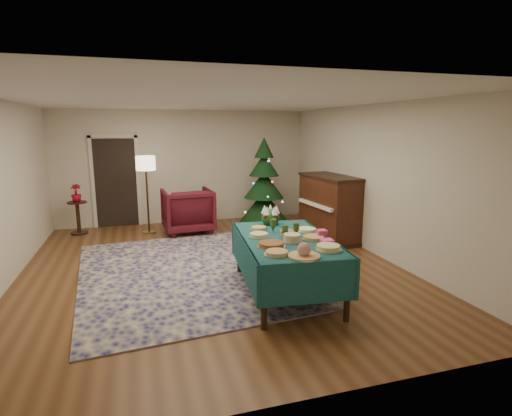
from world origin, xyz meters
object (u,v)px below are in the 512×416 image
object	(u,v)px
gift_box	(322,234)
potted_plant	(76,197)
armchair	(188,208)
piano	(330,208)
floor_lamp	(146,168)
buffet_table	(286,249)
christmas_tree	(264,187)
side_table	(78,218)

from	to	relation	value
gift_box	potted_plant	distance (m)	5.75
armchair	potted_plant	bearing A→B (deg)	-16.26
potted_plant	piano	xyz separation A→B (m)	(5.06, -1.95, -0.17)
gift_box	piano	world-z (taller)	piano
floor_lamp	buffet_table	bearing A→B (deg)	-66.74
gift_box	armchair	xyz separation A→B (m)	(-1.34, 3.92, -0.32)
christmas_tree	piano	size ratio (longest dim) A/B	1.30
gift_box	christmas_tree	distance (m)	4.05
floor_lamp	piano	size ratio (longest dim) A/B	1.06
floor_lamp	side_table	size ratio (longest dim) A/B	2.37
armchair	side_table	bearing A→B (deg)	-16.26
buffet_table	armchair	xyz separation A→B (m)	(-0.87, 3.80, -0.11)
armchair	piano	xyz separation A→B (m)	(2.74, -1.42, 0.12)
gift_box	floor_lamp	xyz separation A→B (m)	(-2.18, 4.09, 0.58)
potted_plant	piano	distance (m)	5.42
floor_lamp	potted_plant	world-z (taller)	floor_lamp
gift_box	side_table	distance (m)	5.78
gift_box	armchair	size ratio (longest dim) A/B	0.12
gift_box	potted_plant	bearing A→B (deg)	129.40
side_table	potted_plant	size ratio (longest dim) A/B	1.87
side_table	piano	distance (m)	5.43
buffet_table	floor_lamp	xyz separation A→B (m)	(-1.71, 3.97, 0.79)
buffet_table	gift_box	size ratio (longest dim) A/B	16.92
gift_box	armchair	world-z (taller)	armchair
gift_box	side_table	world-z (taller)	gift_box
side_table	piano	world-z (taller)	piano
buffet_table	side_table	size ratio (longest dim) A/B	3.05
side_table	potted_plant	world-z (taller)	potted_plant
armchair	floor_lamp	world-z (taller)	floor_lamp
side_table	christmas_tree	bearing A→B (deg)	-5.81
side_table	piano	bearing A→B (deg)	-21.08
armchair	floor_lamp	xyz separation A→B (m)	(-0.84, 0.18, 0.90)
armchair	buffet_table	bearing A→B (deg)	99.47
potted_plant	buffet_table	bearing A→B (deg)	-53.68
buffet_table	piano	world-z (taller)	piano
buffet_table	armchair	size ratio (longest dim) A/B	2.03
gift_box	potted_plant	world-z (taller)	potted_plant
christmas_tree	side_table	bearing A→B (deg)	174.19
armchair	christmas_tree	bearing A→B (deg)	-179.95
side_table	gift_box	bearing A→B (deg)	-50.60
buffet_table	piano	distance (m)	3.03
armchair	side_table	size ratio (longest dim) A/B	1.50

